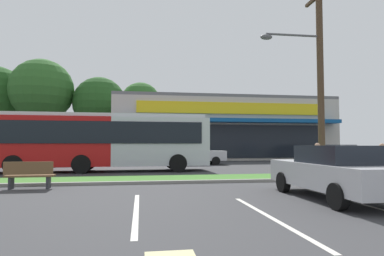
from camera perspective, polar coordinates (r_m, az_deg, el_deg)
The scene contains 18 objects.
grass_median at distance 14.44m, azimuth 1.71°, elevation -8.75°, with size 56.00×2.20×0.12m, color #427A2D.
curb_lip at distance 13.25m, azimuth 2.70°, elevation -9.28°, with size 56.00×0.24×0.12m, color gray.
parking_stripe_0 at distance 7.91m, azimuth -9.69°, elevation -14.01°, with size 0.12×4.80×0.01m, color silver.
parking_stripe_1 at distance 7.34m, azimuth 13.50°, elevation -14.86°, with size 0.12×4.80×0.01m, color silver.
parking_stripe_2 at distance 9.85m, azimuth 26.71°, elevation -11.52°, with size 0.12×4.80×0.01m, color silver.
storefront_building at distance 37.97m, azimuth 4.14°, elevation -0.36°, with size 22.47×14.99×6.41m.
tree_left at distance 45.14m, azimuth -24.66°, elevation 5.97°, with size 7.74×7.74×12.17m.
tree_mid_left at distance 43.84m, azimuth -15.81°, elevation 4.15°, with size 6.70×6.70×10.19m.
tree_mid at distance 47.12m, azimuth -8.94°, elevation 4.38°, with size 5.66×5.66×10.33m.
utility_pole at distance 16.43m, azimuth 20.95°, elevation 9.13°, with size 3.03×2.40×9.13m.
city_bus at distance 19.34m, azimuth -15.44°, elevation -2.10°, with size 12.18×2.88×3.25m.
bus_stop_bench at distance 12.71m, azimuth -26.43°, elevation -7.24°, with size 1.60×0.45×0.95m.
car_0 at distance 29.99m, azimuth 24.56°, elevation -4.07°, with size 4.72×1.95×1.52m.
car_1 at distance 10.13m, azimuth 23.67°, elevation -6.95°, with size 1.95×4.79×1.51m.
car_2 at distance 25.77m, azimuth -23.27°, elevation -4.30°, with size 4.17×2.01×1.54m.
car_4 at distance 25.08m, azimuth 0.53°, elevation -4.62°, with size 4.47×1.93×1.50m.
pedestrian_near_bench at distance 14.28m, azimuth 21.04°, elevation -5.63°, with size 0.32×0.32×1.60m.
pedestrian_by_pole at distance 15.33m, azimuth 30.22°, elevation -5.26°, with size 0.32×0.32×1.58m.
Camera 1 is at (-2.65, -0.12, 1.53)m, focal length 30.66 mm.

